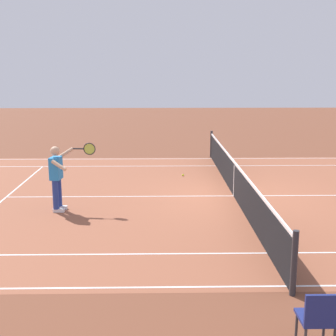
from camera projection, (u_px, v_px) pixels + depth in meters
ground_plane at (234, 196)px, 12.93m from camera, size 60.00×60.00×0.00m
court_slab at (234, 196)px, 12.93m from camera, size 24.20×11.40×0.00m
court_line_markings at (234, 196)px, 12.93m from camera, size 23.85×11.05×0.01m
tennis_net at (234, 179)px, 12.83m from camera, size 0.10×11.70×1.08m
tennis_player_near at (58, 175)px, 11.41m from camera, size 1.11×0.77×1.70m
tennis_ball at (183, 175)px, 15.33m from camera, size 0.07×0.07×0.07m
spectator_chair_5 at (319, 317)px, 5.64m from camera, size 0.44×0.44×0.88m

